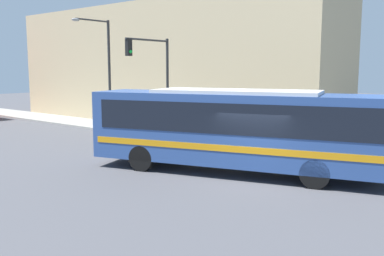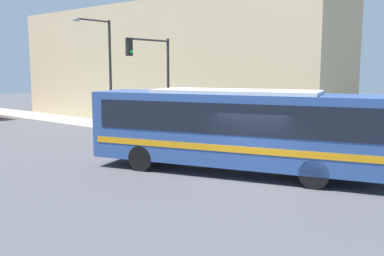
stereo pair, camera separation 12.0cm
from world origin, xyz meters
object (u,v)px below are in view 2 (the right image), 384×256
(traffic_light_pole, at_px, (155,70))
(street_lamp, at_px, (105,64))
(fire_hydrant, at_px, (245,139))
(pedestrian_near_corner, at_px, (206,121))
(parking_meter, at_px, (192,125))
(city_bus, at_px, (235,125))

(traffic_light_pole, xyz_separation_m, street_lamp, (0.78, 5.28, 0.38))
(fire_hydrant, relative_size, traffic_light_pole, 0.13)
(pedestrian_near_corner, bearing_deg, parking_meter, -171.00)
(street_lamp, bearing_deg, city_bus, -108.57)
(city_bus, xyz_separation_m, fire_hydrant, (4.56, 2.39, -1.39))
(fire_hydrant, bearing_deg, traffic_light_pole, 99.67)
(city_bus, relative_size, pedestrian_near_corner, 6.73)
(traffic_light_pole, distance_m, parking_meter, 3.72)
(traffic_light_pole, bearing_deg, pedestrian_near_corner, -34.52)
(city_bus, distance_m, fire_hydrant, 5.34)
(street_lamp, bearing_deg, traffic_light_pole, -98.41)
(parking_meter, relative_size, street_lamp, 0.17)
(city_bus, height_order, fire_hydrant, city_bus)
(street_lamp, bearing_deg, fire_hydrant, -89.20)
(traffic_light_pole, bearing_deg, parking_meter, -64.48)
(city_bus, bearing_deg, street_lamp, 54.65)
(parking_meter, distance_m, street_lamp, 8.00)
(city_bus, relative_size, fire_hydrant, 16.09)
(traffic_light_pole, relative_size, street_lamp, 0.80)
(city_bus, height_order, street_lamp, street_lamp)
(parking_meter, bearing_deg, traffic_light_pole, 115.52)
(city_bus, xyz_separation_m, traffic_light_pole, (3.63, 7.86, 2.10))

